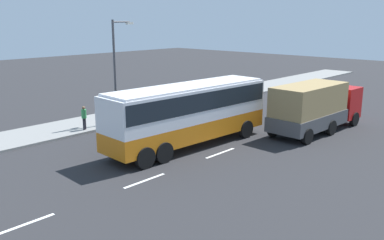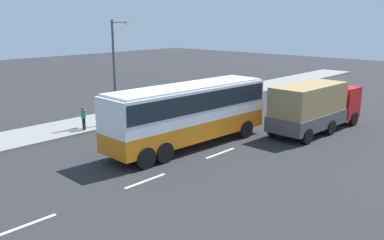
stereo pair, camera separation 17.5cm
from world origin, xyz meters
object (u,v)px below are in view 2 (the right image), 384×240
cargo_truck (315,106)px  street_lamp (116,65)px  coach_bus (189,109)px  pedestrian_near_curb (83,117)px

cargo_truck → street_lamp: bearing=127.4°
coach_bus → street_lamp: street_lamp is taller
coach_bus → cargo_truck: (7.95, -3.81, -0.49)m
pedestrian_near_curb → street_lamp: bearing=-123.1°
cargo_truck → street_lamp: 13.47m
cargo_truck → pedestrian_near_curb: size_ratio=5.21×
cargo_truck → street_lamp: street_lamp is taller
pedestrian_near_curb → street_lamp: street_lamp is taller
street_lamp → cargo_truck: bearing=-55.2°
cargo_truck → pedestrian_near_curb: cargo_truck is taller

